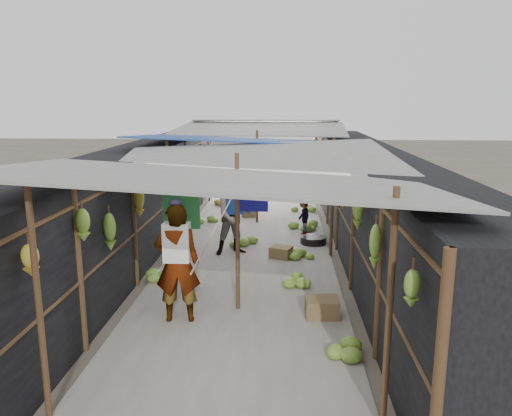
% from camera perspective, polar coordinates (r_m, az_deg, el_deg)
% --- Properties ---
extents(aisle_slab, '(3.60, 16.00, 0.02)m').
position_cam_1_polar(aisle_slab, '(11.74, -0.53, -4.58)').
color(aisle_slab, '#9E998E').
rests_on(aisle_slab, ground).
extents(stall_left, '(1.40, 15.00, 2.30)m').
position_cam_1_polar(stall_left, '(11.94, -13.58, 1.00)').
color(stall_left, black).
rests_on(stall_left, ground).
extents(stall_right, '(1.40, 15.00, 2.30)m').
position_cam_1_polar(stall_right, '(11.61, 12.88, 0.72)').
color(stall_right, black).
rests_on(stall_right, ground).
extents(crate_near, '(0.55, 0.50, 0.27)m').
position_cam_1_polar(crate_near, '(10.98, 2.88, -5.11)').
color(crate_near, olive).
rests_on(crate_near, ground).
extents(crate_mid, '(0.54, 0.43, 0.31)m').
position_cam_1_polar(crate_mid, '(8.18, 7.54, -11.26)').
color(crate_mid, olive).
rests_on(crate_mid, ground).
extents(crate_back, '(0.46, 0.41, 0.25)m').
position_cam_1_polar(crate_back, '(14.77, -0.80, -0.60)').
color(crate_back, olive).
rests_on(crate_back, ground).
extents(black_basin, '(0.63, 0.63, 0.19)m').
position_cam_1_polar(black_basin, '(12.13, 6.57, -3.69)').
color(black_basin, black).
rests_on(black_basin, ground).
extents(vendor_elderly, '(0.74, 0.53, 1.89)m').
position_cam_1_polar(vendor_elderly, '(7.79, -8.97, -6.30)').
color(vendor_elderly, white).
rests_on(vendor_elderly, ground).
extents(shopper_blue, '(1.05, 0.94, 1.80)m').
position_cam_1_polar(shopper_blue, '(11.10, -2.47, -0.81)').
color(shopper_blue, '#215CA8').
rests_on(shopper_blue, ground).
extents(vendor_seated, '(0.50, 0.71, 1.01)m').
position_cam_1_polar(vendor_seated, '(12.79, 5.42, -0.93)').
color(vendor_seated, '#544F48').
rests_on(vendor_seated, ground).
extents(market_canopy, '(5.62, 15.20, 2.77)m').
position_cam_1_polar(market_canopy, '(11.62, -0.30, 7.30)').
color(market_canopy, brown).
rests_on(market_canopy, ground).
extents(hanging_bananas, '(3.96, 14.17, 0.88)m').
position_cam_1_polar(hanging_bananas, '(11.45, -1.04, 3.38)').
color(hanging_bananas, gold).
rests_on(hanging_bananas, ground).
extents(floor_bananas, '(3.69, 10.49, 0.34)m').
position_cam_1_polar(floor_bananas, '(12.39, 1.41, -2.99)').
color(floor_bananas, olive).
rests_on(floor_bananas, ground).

